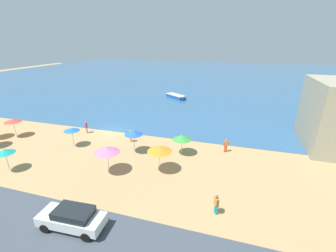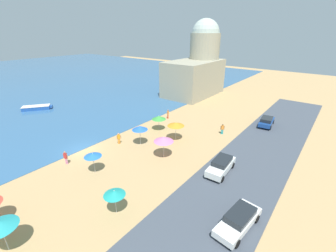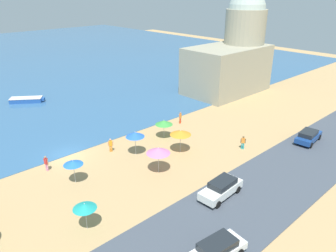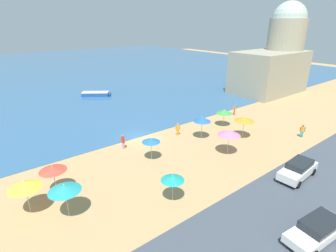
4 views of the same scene
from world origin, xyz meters
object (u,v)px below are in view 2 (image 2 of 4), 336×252
at_px(beach_umbrella_2, 176,124).
at_px(bather_0, 66,157).
at_px(parked_car_2, 239,220).
at_px(beach_umbrella_8, 164,139).
at_px(parked_car_0, 267,121).
at_px(parked_car_1, 221,165).
at_px(harbor_fortress, 199,67).
at_px(bather_1, 119,138).
at_px(beach_umbrella_0, 114,193).
at_px(beach_umbrella_3, 159,118).
at_px(bather_3, 168,114).
at_px(beach_umbrella_5, 140,128).
at_px(skiff_nearshore, 37,108).
at_px(bather_2, 222,128).
at_px(beach_umbrella_6, 93,155).

bearing_deg(beach_umbrella_2, bather_0, 153.83).
bearing_deg(parked_car_2, beach_umbrella_8, 67.16).
relative_size(beach_umbrella_8, parked_car_0, 0.62).
xyz_separation_m(parked_car_1, harbor_fortress, (27.08, 19.12, 5.22)).
relative_size(bather_1, parked_car_1, 0.35).
relative_size(beach_umbrella_0, bather_1, 1.48).
relative_size(beach_umbrella_3, harbor_fortress, 0.14).
distance_m(beach_umbrella_2, parked_car_0, 15.35).
bearing_deg(harbor_fortress, bather_3, -164.67).
xyz_separation_m(beach_umbrella_5, parked_car_2, (-5.26, -15.49, -1.60)).
bearing_deg(beach_umbrella_8, parked_car_2, -112.84).
distance_m(skiff_nearshore, harbor_fortress, 35.05).
relative_size(bather_0, bather_1, 1.03).
distance_m(parked_car_2, skiff_nearshore, 41.21).
bearing_deg(parked_car_0, bather_2, 149.38).
xyz_separation_m(bather_1, bather_2, (11.26, -9.52, 0.01)).
bearing_deg(bather_2, beach_umbrella_2, 143.30).
relative_size(beach_umbrella_3, beach_umbrella_5, 0.85).
bearing_deg(beach_umbrella_5, harbor_fortress, 15.93).
bearing_deg(beach_umbrella_3, bather_0, 171.03).
relative_size(bather_2, parked_car_0, 0.36).
bearing_deg(beach_umbrella_0, parked_car_2, -61.04).
relative_size(bather_0, skiff_nearshore, 0.32).
distance_m(beach_umbrella_5, bather_3, 10.33).
distance_m(beach_umbrella_2, harbor_fortress, 26.40).
relative_size(beach_umbrella_6, parked_car_2, 0.50).
xyz_separation_m(beach_umbrella_6, skiff_nearshore, (5.59, 26.21, -1.70)).
height_order(beach_umbrella_5, beach_umbrella_8, beach_umbrella_5).
bearing_deg(bather_3, beach_umbrella_8, -144.34).
bearing_deg(beach_umbrella_8, beach_umbrella_6, 151.14).
relative_size(beach_umbrella_6, parked_car_1, 0.53).
bearing_deg(beach_umbrella_8, bather_1, 98.20).
xyz_separation_m(beach_umbrella_2, bather_1, (-5.57, 5.28, -1.47)).
bearing_deg(beach_umbrella_2, beach_umbrella_8, -160.88).
xyz_separation_m(beach_umbrella_8, bather_2, (10.27, -2.65, -1.50)).
distance_m(beach_umbrella_6, beach_umbrella_8, 7.94).
distance_m(beach_umbrella_0, parked_car_2, 9.83).
bearing_deg(bather_3, beach_umbrella_3, -157.97).
xyz_separation_m(beach_umbrella_3, parked_car_1, (-4.46, -12.32, -1.14)).
bearing_deg(parked_car_1, beach_umbrella_5, 93.56).
height_order(beach_umbrella_0, beach_umbrella_2, beach_umbrella_2).
bearing_deg(bather_3, bather_0, 179.07).
bearing_deg(parked_car_0, skiff_nearshore, 116.87).
bearing_deg(bather_3, beach_umbrella_6, -168.21).
distance_m(bather_2, skiff_nearshore, 34.69).
xyz_separation_m(bather_1, parked_car_0, (18.31, -13.69, -0.08)).
xyz_separation_m(beach_umbrella_5, bather_3, (9.77, 2.99, -1.51)).
distance_m(beach_umbrella_2, bather_1, 7.81).
relative_size(beach_umbrella_6, skiff_nearshore, 0.48).
distance_m(beach_umbrella_3, bather_2, 9.44).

